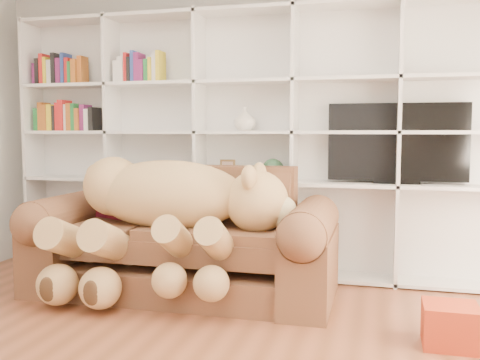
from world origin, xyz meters
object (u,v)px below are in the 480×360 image
(sofa, at_px, (184,246))
(gift_box, at_px, (450,325))
(tv, at_px, (397,144))
(teddy_bear, at_px, (165,209))

(sofa, xyz_separation_m, gift_box, (1.96, -0.64, -0.25))
(sofa, bearing_deg, tv, 23.42)
(teddy_bear, relative_size, gift_box, 5.71)
(teddy_bear, xyz_separation_m, tv, (1.74, 0.92, 0.49))
(sofa, distance_m, teddy_bear, 0.39)
(tv, bearing_deg, sofa, -156.58)
(sofa, height_order, gift_box, sofa)
(teddy_bear, bearing_deg, gift_box, -6.45)
(gift_box, xyz_separation_m, tv, (-0.30, 1.36, 1.07))
(sofa, distance_m, gift_box, 2.08)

